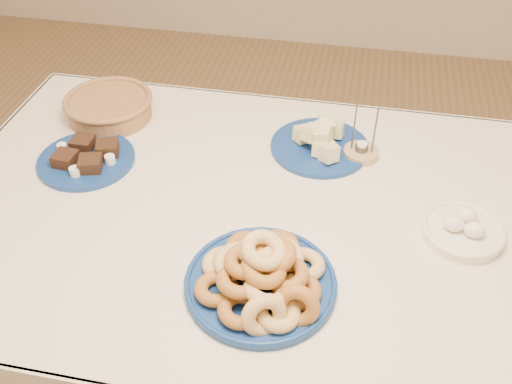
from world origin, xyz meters
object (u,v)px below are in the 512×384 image
dining_table (260,238)px  donut_platter (262,277)px  candle_holder (361,152)px  egg_bowl (463,230)px  brownie_plate (86,158)px  wicker_basket (109,106)px  melon_plate (321,143)px

dining_table → donut_platter: bearing=-78.0°
candle_holder → egg_bowl: bearing=-46.8°
dining_table → donut_platter: donut_platter is taller
donut_platter → brownie_plate: size_ratio=1.55×
dining_table → candle_holder: (0.24, 0.28, 0.12)m
brownie_plate → wicker_basket: (-0.02, 0.23, 0.02)m
donut_platter → egg_bowl: 0.52m
dining_table → brownie_plate: brownie_plate is taller
melon_plate → egg_bowl: melon_plate is taller
candle_holder → egg_bowl: size_ratio=0.81×
dining_table → donut_platter: (0.05, -0.26, 0.15)m
donut_platter → wicker_basket: 0.84m
wicker_basket → egg_bowl: bearing=-17.6°
brownie_plate → egg_bowl: (1.02, -0.10, 0.01)m
dining_table → melon_plate: size_ratio=5.20×
donut_platter → wicker_basket: size_ratio=1.51×
dining_table → brownie_plate: size_ratio=5.95×
dining_table → wicker_basket: size_ratio=5.79×
donut_platter → egg_bowl: size_ratio=2.15×
dining_table → brownie_plate: 0.54m
melon_plate → egg_bowl: size_ratio=1.58×
dining_table → candle_holder: bearing=48.9°
melon_plate → candle_holder: candle_holder is taller
dining_table → wicker_basket: bearing=148.6°
dining_table → egg_bowl: egg_bowl is taller
wicker_basket → candle_holder: 0.79m
melon_plate → egg_bowl: (0.38, -0.29, -0.00)m
brownie_plate → wicker_basket: wicker_basket is taller
melon_plate → candle_holder: size_ratio=1.96×
wicker_basket → dining_table: bearing=-31.4°
melon_plate → wicker_basket: melon_plate is taller
dining_table → melon_plate: 0.34m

